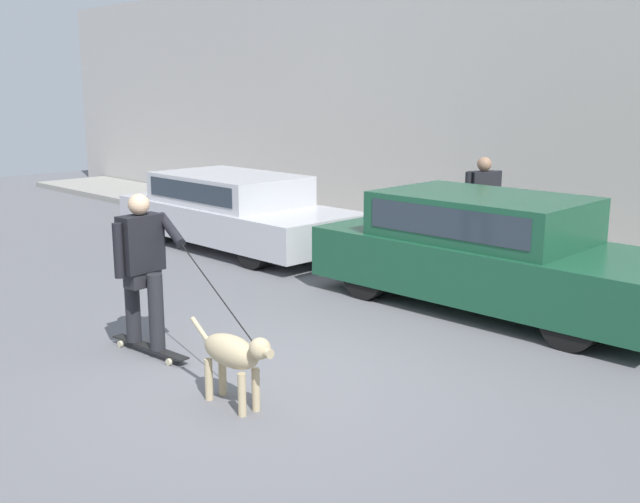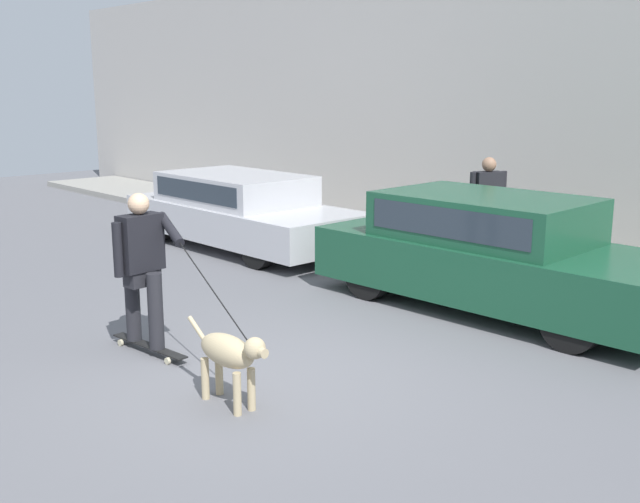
{
  "view_description": "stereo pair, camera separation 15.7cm",
  "coord_description": "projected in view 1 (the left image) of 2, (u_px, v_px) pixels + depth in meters",
  "views": [
    {
      "loc": [
        5.13,
        -4.34,
        2.68
      ],
      "look_at": [
        -0.5,
        1.18,
        0.95
      ],
      "focal_mm": 42.0,
      "sensor_mm": 36.0,
      "label": 1
    },
    {
      "loc": [
        5.24,
        -4.23,
        2.68
      ],
      "look_at": [
        -0.5,
        1.18,
        0.95
      ],
      "focal_mm": 42.0,
      "sensor_mm": 36.0,
      "label": 2
    }
  ],
  "objects": [
    {
      "name": "ground_plane",
      "position": [
        268.0,
        375.0,
        7.12
      ],
      "size": [
        36.0,
        36.0,
        0.0
      ],
      "primitive_type": "plane",
      "color": "slate"
    },
    {
      "name": "back_wall",
      "position": [
        605.0,
        104.0,
        11.15
      ],
      "size": [
        32.0,
        0.3,
        4.87
      ],
      "color": "#B2ADA8",
      "rests_on": "ground_plane"
    },
    {
      "name": "sidewalk_curb",
      "position": [
        554.0,
        272.0,
        10.84
      ],
      "size": [
        30.0,
        2.06,
        0.13
      ],
      "color": "gray",
      "rests_on": "ground_plane"
    },
    {
      "name": "parked_car_0",
      "position": [
        235.0,
        211.0,
        12.76
      ],
      "size": [
        4.57,
        1.84,
        1.24
      ],
      "rotation": [
        0.0,
        0.0,
        -0.0
      ],
      "color": "black",
      "rests_on": "ground_plane"
    },
    {
      "name": "parked_car_1",
      "position": [
        490.0,
        253.0,
        9.2
      ],
      "size": [
        4.57,
        1.89,
        1.4
      ],
      "rotation": [
        0.0,
        0.0,
        0.03
      ],
      "color": "black",
      "rests_on": "ground_plane"
    },
    {
      "name": "dog",
      "position": [
        234.0,
        355.0,
        6.34
      ],
      "size": [
        1.09,
        0.27,
        0.7
      ],
      "rotation": [
        0.0,
        0.0,
        -0.0
      ],
      "color": "tan",
      "rests_on": "ground_plane"
    },
    {
      "name": "skateboarder",
      "position": [
        142.0,
        265.0,
        7.52
      ],
      "size": [
        2.56,
        0.63,
        1.66
      ],
      "rotation": [
        0.0,
        0.0,
        0.09
      ],
      "color": "beige",
      "rests_on": "ground_plane"
    },
    {
      "name": "pedestrian_with_bag",
      "position": [
        481.0,
        205.0,
        11.01
      ],
      "size": [
        0.41,
        0.66,
        1.56
      ],
      "rotation": [
        0.0,
        0.0,
        2.67
      ],
      "color": "#3D4760",
      "rests_on": "sidewalk_curb"
    }
  ]
}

